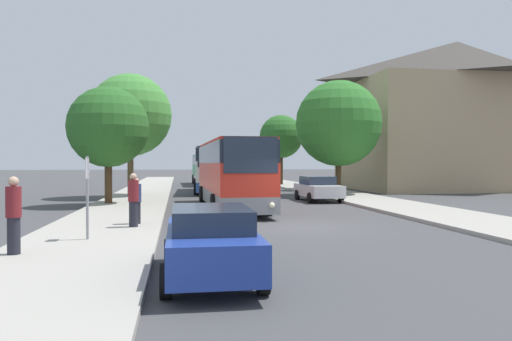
% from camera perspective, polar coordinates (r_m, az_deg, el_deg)
% --- Properties ---
extents(ground_plane, '(300.00, 300.00, 0.00)m').
position_cam_1_polar(ground_plane, '(18.55, 4.96, -6.41)').
color(ground_plane, '#424244').
rests_on(ground_plane, ground).
extents(sidewalk_left, '(4.00, 120.00, 0.15)m').
position_cam_1_polar(sidewalk_left, '(18.19, -17.12, -6.35)').
color(sidewalk_left, '#A39E93').
rests_on(sidewalk_left, ground_plane).
extents(sidewalk_right, '(4.00, 120.00, 0.15)m').
position_cam_1_polar(sidewalk_right, '(21.33, 23.62, -5.32)').
color(sidewalk_right, '#A39E93').
rests_on(sidewalk_right, ground_plane).
extents(building_right_background, '(18.59, 12.56, 13.16)m').
position_cam_1_polar(building_right_background, '(48.23, 21.97, 5.86)').
color(building_right_background, tan).
rests_on(building_right_background, ground_plane).
extents(bus_front, '(2.93, 11.98, 3.41)m').
position_cam_1_polar(bus_front, '(25.50, -2.86, -0.30)').
color(bus_front, gray).
rests_on(bus_front, ground_plane).
extents(bus_middle, '(3.09, 11.04, 3.52)m').
position_cam_1_polar(bus_middle, '(39.80, -5.08, 0.21)').
color(bus_middle, '#2D519E').
rests_on(bus_middle, ground_plane).
extents(bus_rear, '(2.91, 11.93, 3.22)m').
position_cam_1_polar(bus_rear, '(53.34, -5.65, 0.23)').
color(bus_rear, silver).
rests_on(bus_rear, ground_plane).
extents(parked_car_left_curb, '(1.92, 4.47, 1.47)m').
position_cam_1_polar(parked_car_left_curb, '(10.23, -5.25, -8.02)').
color(parked_car_left_curb, '#233D9E').
rests_on(parked_car_left_curb, ground_plane).
extents(parked_car_right_near, '(2.17, 4.60, 1.52)m').
position_cam_1_polar(parked_car_right_near, '(30.75, 7.10, -2.02)').
color(parked_car_right_near, silver).
rests_on(parked_car_right_near, ground_plane).
extents(bus_stop_sign, '(0.08, 0.45, 2.40)m').
position_cam_1_polar(bus_stop_sign, '(15.16, -18.72, -1.86)').
color(bus_stop_sign, gray).
rests_on(bus_stop_sign, sidewalk_left).
extents(pedestrian_waiting_near, '(0.36, 0.36, 1.85)m').
position_cam_1_polar(pedestrian_waiting_near, '(17.68, -13.84, -3.25)').
color(pedestrian_waiting_near, '#23232D').
rests_on(pedestrian_waiting_near, sidewalk_left).
extents(pedestrian_waiting_far, '(0.36, 0.36, 1.88)m').
position_cam_1_polar(pedestrian_waiting_far, '(13.39, -25.96, -4.56)').
color(pedestrian_waiting_far, '#23232D').
rests_on(pedestrian_waiting_far, sidewalk_left).
extents(pedestrian_walking_back, '(0.36, 0.36, 1.65)m').
position_cam_1_polar(pedestrian_walking_back, '(18.55, -13.52, -3.38)').
color(pedestrian_walking_back, '#23232D').
rests_on(pedestrian_walking_back, sidewalk_left).
extents(tree_left_near, '(4.39, 4.39, 6.35)m').
position_cam_1_polar(tree_left_near, '(28.36, -16.54, 4.77)').
color(tree_left_near, '#47331E').
rests_on(tree_left_near, sidewalk_left).
extents(tree_left_far, '(5.53, 5.53, 8.18)m').
position_cam_1_polar(tree_left_far, '(34.78, -14.17, 6.15)').
color(tree_left_far, brown).
rests_on(tree_left_far, sidewalk_left).
extents(tree_right_near, '(4.45, 4.45, 7.12)m').
position_cam_1_polar(tree_right_near, '(51.52, 2.88, 3.88)').
color(tree_right_near, '#47331E').
rests_on(tree_right_near, sidewalk_right).
extents(tree_right_mid, '(6.10, 6.10, 8.05)m').
position_cam_1_polar(tree_right_mid, '(36.05, 9.42, 5.32)').
color(tree_right_mid, '#47331E').
rests_on(tree_right_mid, sidewalk_right).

